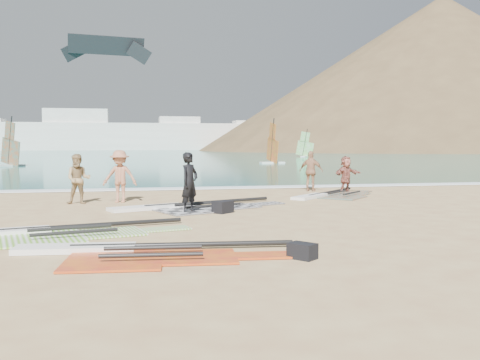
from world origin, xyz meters
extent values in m
plane|color=tan|center=(0.00, 0.00, 0.00)|extent=(300.00, 300.00, 0.00)
cube|color=#0C5355|center=(0.00, 132.00, 0.00)|extent=(300.00, 240.00, 0.06)
cube|color=white|center=(0.00, 12.30, 0.00)|extent=(300.00, 1.20, 0.04)
cube|color=white|center=(-20.00, 150.00, 4.03)|extent=(160.00, 8.00, 8.00)
cube|color=white|center=(-20.00, 150.00, 6.03)|extent=(18.00, 7.00, 12.00)
cube|color=white|center=(10.00, 150.00, 5.03)|extent=(12.00, 7.00, 10.00)
cube|color=white|center=(35.00, 150.00, 4.53)|extent=(16.00, 7.00, 9.00)
cube|color=white|center=(55.00, 150.00, 5.53)|extent=(10.00, 7.00, 11.00)
cone|color=brown|center=(85.00, 130.00, 0.00)|extent=(143.00, 143.00, 45.00)
cube|color=#2A2A2D|center=(-2.46, 4.15, 0.02)|extent=(2.65, 2.77, 0.04)
cube|color=#2A2A2D|center=(-0.84, 4.82, 0.02)|extent=(1.96, 1.90, 0.04)
cube|color=#2A2A2D|center=(0.47, 5.36, 0.02)|extent=(1.46, 1.11, 0.04)
cylinder|color=black|center=(-1.52, 5.60, 0.10)|extent=(4.70, 2.03, 0.12)
cylinder|color=black|center=(-1.90, 4.80, 0.16)|extent=(1.96, 0.87, 0.09)
cylinder|color=black|center=(-1.61, 4.09, 0.16)|extent=(1.96, 0.87, 0.09)
cube|color=white|center=(-3.75, 4.69, 0.06)|extent=(2.70, 1.66, 0.12)
cube|color=#68B422|center=(-6.35, -0.32, 0.02)|extent=(2.31, 2.46, 0.04)
cube|color=#68B422|center=(-4.74, 0.07, 0.02)|extent=(1.73, 1.65, 0.04)
cube|color=#68B422|center=(-3.43, 0.39, 0.02)|extent=(1.36, 0.90, 0.04)
cylinder|color=black|center=(-5.26, 0.90, 0.10)|extent=(4.66, 1.24, 0.11)
cylinder|color=black|center=(-5.73, 0.20, 0.16)|extent=(1.93, 0.55, 0.08)
cylinder|color=black|center=(-5.56, -0.50, 0.16)|extent=(1.93, 0.55, 0.08)
cube|color=#F95D24|center=(3.97, 7.13, 0.02)|extent=(2.52, 2.52, 0.04)
cube|color=#F95D24|center=(5.03, 8.20, 0.02)|extent=(1.79, 1.79, 0.04)
cube|color=#F95D24|center=(5.88, 9.06, 0.02)|extent=(1.19, 1.20, 0.04)
cylinder|color=black|center=(4.23, 8.59, 0.10)|extent=(3.10, 3.14, 0.10)
cylinder|color=black|center=(4.20, 7.83, 0.16)|extent=(1.31, 1.32, 0.08)
cylinder|color=black|center=(4.67, 7.36, 0.16)|extent=(1.31, 1.32, 0.08)
cube|color=white|center=(2.78, 7.12, 0.06)|extent=(2.02, 2.03, 0.12)
cube|color=red|center=(-4.58, -3.00, 0.02)|extent=(1.98, 2.16, 0.04)
cube|color=red|center=(-2.98, -3.14, 0.02)|extent=(1.52, 1.43, 0.04)
cube|color=red|center=(-1.68, -3.26, 0.02)|extent=(1.25, 0.71, 0.04)
cylinder|color=black|center=(-3.20, -2.21, 0.10)|extent=(4.62, 0.52, 0.11)
cylinder|color=black|center=(-3.85, -2.71, 0.16)|extent=(1.91, 0.25, 0.08)
cylinder|color=black|center=(-3.91, -3.41, 0.16)|extent=(1.91, 0.25, 0.08)
cube|color=white|center=(-5.40, -2.02, 0.06)|extent=(2.46, 0.86, 0.12)
cube|color=black|center=(-1.42, 3.38, 0.19)|extent=(0.74, 0.72, 0.38)
cube|color=black|center=(-1.05, -3.57, 0.15)|extent=(0.60, 0.62, 0.31)
imported|color=black|center=(-2.46, 3.56, 0.97)|extent=(0.82, 0.83, 1.93)
imported|color=#A48659|center=(-6.16, 6.85, 0.91)|extent=(0.92, 0.73, 1.83)
imported|color=#B37051|center=(-4.69, 7.14, 0.98)|extent=(1.38, 0.96, 1.96)
imported|color=tan|center=(3.84, 10.11, 0.93)|extent=(1.17, 0.93, 1.85)
imported|color=#9C5748|center=(5.09, 9.03, 0.82)|extent=(1.59, 1.08, 1.65)
cube|color=white|center=(-15.34, 39.74, 0.11)|extent=(2.40, 2.33, 0.15)
cube|color=#D83600|center=(-15.34, 39.74, 1.37)|extent=(2.23, 2.34, 2.83)
cube|color=#D83600|center=(-15.34, 39.74, 3.31)|extent=(1.28, 1.34, 1.96)
cylinder|color=black|center=(-15.34, 39.74, 2.45)|extent=(0.69, 0.72, 4.49)
cube|color=white|center=(10.53, 42.14, 0.11)|extent=(2.75, 1.13, 0.16)
cube|color=red|center=(10.53, 42.14, 1.41)|extent=(0.49, 3.26, 2.92)
cube|color=red|center=(10.53, 42.14, 3.42)|extent=(0.30, 1.84, 2.03)
cylinder|color=black|center=(10.53, 42.14, 2.53)|extent=(0.23, 0.93, 4.63)
cube|color=white|center=(22.13, 66.10, 0.10)|extent=(1.97, 2.38, 0.14)
cube|color=green|center=(22.13, 66.10, 1.28)|extent=(2.45, 1.75, 2.63)
cube|color=green|center=(22.13, 66.10, 3.09)|extent=(1.40, 1.01, 1.83)
cylinder|color=black|center=(22.13, 66.10, 2.28)|extent=(0.74, 0.56, 4.18)
cube|color=black|center=(-6.72, 46.22, 12.61)|extent=(7.99, 2.20, 1.91)
cube|color=black|center=(-10.08, 45.70, 11.91)|extent=(2.60, 1.20, 2.43)
cube|color=black|center=(-3.36, 46.75, 11.91)|extent=(2.76, 0.99, 2.43)
camera|label=1|loc=(-4.24, -13.28, 2.23)|focal=40.00mm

